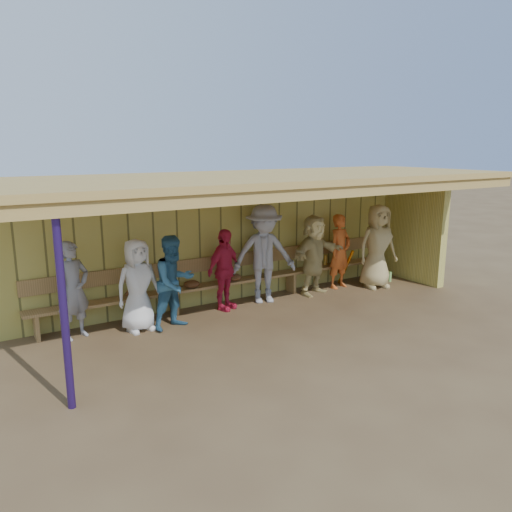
# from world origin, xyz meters

# --- Properties ---
(ground) EXTENTS (90.00, 90.00, 0.00)m
(ground) POSITION_xyz_m (0.00, 0.00, 0.00)
(ground) COLOR brown
(ground) RESTS_ON ground
(player_a) EXTENTS (0.67, 0.57, 1.55)m
(player_a) POSITION_xyz_m (-3.05, 0.81, 0.78)
(player_a) COLOR gray
(player_a) RESTS_ON ground
(player_b) EXTENTS (0.80, 0.58, 1.53)m
(player_b) POSITION_xyz_m (-2.10, 0.59, 0.76)
(player_b) COLOR white
(player_b) RESTS_ON ground
(player_c) EXTENTS (0.88, 0.76, 1.56)m
(player_c) POSITION_xyz_m (-1.55, 0.40, 0.78)
(player_c) COLOR #33698C
(player_c) RESTS_ON ground
(player_d) EXTENTS (0.95, 0.70, 1.50)m
(player_d) POSITION_xyz_m (-0.40, 0.81, 0.75)
(player_d) COLOR red
(player_d) RESTS_ON ground
(player_e) EXTENTS (1.38, 1.06, 1.89)m
(player_e) POSITION_xyz_m (0.47, 0.81, 0.95)
(player_e) COLOR #999AA1
(player_e) RESTS_ON ground
(player_f) EXTENTS (1.59, 0.87, 1.63)m
(player_f) POSITION_xyz_m (1.61, 0.73, 0.82)
(player_f) COLOR #DEC87C
(player_f) RESTS_ON ground
(player_g) EXTENTS (0.62, 0.46, 1.57)m
(player_g) POSITION_xyz_m (2.37, 0.81, 0.79)
(player_g) COLOR #D35B21
(player_g) RESTS_ON ground
(player_h) EXTENTS (0.97, 0.73, 1.78)m
(player_h) POSITION_xyz_m (3.05, 0.41, 0.89)
(player_h) COLOR tan
(player_h) RESTS_ON ground
(dugout_structure) EXTENTS (8.80, 3.20, 2.50)m
(dugout_structure) POSITION_xyz_m (0.39, 0.69, 1.69)
(dugout_structure) COLOR tan
(dugout_structure) RESTS_ON ground
(bench) EXTENTS (7.60, 0.34, 0.93)m
(bench) POSITION_xyz_m (0.00, 1.12, 0.53)
(bench) COLOR #A47E46
(bench) RESTS_ON ground
(dugout_equipment) EXTENTS (5.88, 0.62, 0.80)m
(dugout_equipment) POSITION_xyz_m (-0.29, 0.99, 0.49)
(dugout_equipment) COLOR orange
(dugout_equipment) RESTS_ON ground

